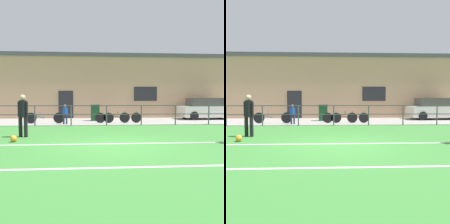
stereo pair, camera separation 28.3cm
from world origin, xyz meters
The scene contains 14 objects.
ground centered at (0.00, 0.00, -0.02)m, with size 60.00×44.00×0.04m, color #387A33.
field_line_touchline centered at (0.00, 0.31, 0.00)m, with size 36.00×0.11×0.00m, color white.
field_line_hash centered at (0.00, -2.62, 0.00)m, with size 36.00×0.11×0.00m, color white.
pavement_strip centered at (0.00, 8.50, 0.01)m, with size 48.00×5.00×0.02m, color gray.
perimeter_fence centered at (0.00, 6.00, 0.75)m, with size 36.07×0.07×1.15m.
clubhouse_facade centered at (0.00, 12.20, 2.50)m, with size 28.00×2.56×4.99m.
player_goalkeeper centered at (-3.57, 2.07, 0.96)m, with size 0.44×0.30×1.70m.
soccer_ball_match centered at (-3.59, 0.92, 0.12)m, with size 0.23×0.23×0.23m, color orange.
spectator_child centered at (-2.41, 6.69, 0.68)m, with size 0.31×0.20×1.15m.
parked_car_red centered at (7.55, 9.56, 0.75)m, with size 4.04×1.93×1.54m.
bicycle_parked_0 centered at (1.04, 7.20, 0.35)m, with size 2.35×0.04×0.73m.
bicycle_parked_1 centered at (0.42, 7.20, 0.36)m, with size 2.16×0.04×0.74m.
bicycle_parked_2 centered at (-3.68, 7.20, 0.36)m, with size 2.32×0.04×0.75m.
trash_bin_0 centered at (-0.63, 8.78, 0.57)m, with size 0.62×0.52×1.09m.
Camera 1 is at (-0.75, -8.15, 1.58)m, focal length 40.14 mm.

